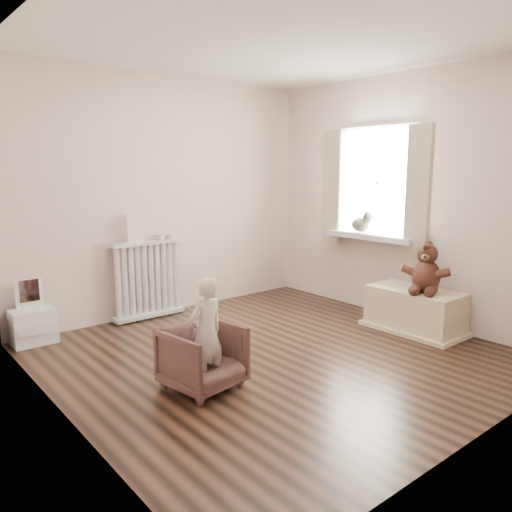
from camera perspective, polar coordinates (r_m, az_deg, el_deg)
floor at (r=4.46m, az=2.22°, el=-11.18°), size 3.60×3.60×0.01m
ceiling at (r=4.27m, az=2.48°, el=23.37°), size 3.60×3.60×0.01m
back_wall at (r=5.64m, az=-10.00°, el=6.71°), size 3.60×0.02×2.60m
front_wall at (r=3.07m, az=25.28°, el=3.18°), size 3.60×0.02×2.60m
left_wall at (r=3.27m, az=-22.02°, el=3.76°), size 0.02×3.60×2.60m
right_wall at (r=5.53m, az=16.50°, el=6.38°), size 0.02×3.60×2.60m
window at (r=5.67m, az=13.82°, el=8.10°), size 0.03×0.90×1.10m
window_sill at (r=5.64m, az=13.02°, el=2.21°), size 0.22×1.10×0.06m
curtain_left at (r=5.25m, az=18.07°, el=7.11°), size 0.06×0.26×1.30m
curtain_right at (r=5.95m, az=8.72°, el=7.78°), size 0.06×0.26×1.30m
radiator at (r=5.50m, az=-12.22°, el=-3.04°), size 0.80×0.15×0.85m
paper_doll at (r=5.34m, az=-13.60°, el=3.22°), size 0.19×0.02×0.32m
tin_a at (r=5.48m, az=-11.09°, el=2.12°), size 0.10×0.10×0.06m
tin_b at (r=5.54m, az=-9.89°, el=2.20°), size 0.09×0.09×0.05m
toy_vanity at (r=5.09m, az=-24.22°, el=-6.13°), size 0.38×0.27×0.60m
armchair at (r=3.77m, az=-6.10°, el=-11.45°), size 0.58×0.59×0.47m
child at (r=3.66m, az=-5.73°, el=-8.79°), size 0.33×0.24×0.83m
toy_bench at (r=5.27m, az=17.69°, el=-6.02°), size 0.48×0.90×0.42m
teddy_bear at (r=5.08m, az=18.92°, el=-1.21°), size 0.48×0.43×0.48m
plush_cat at (r=5.70m, az=11.90°, el=3.65°), size 0.27×0.33×0.24m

